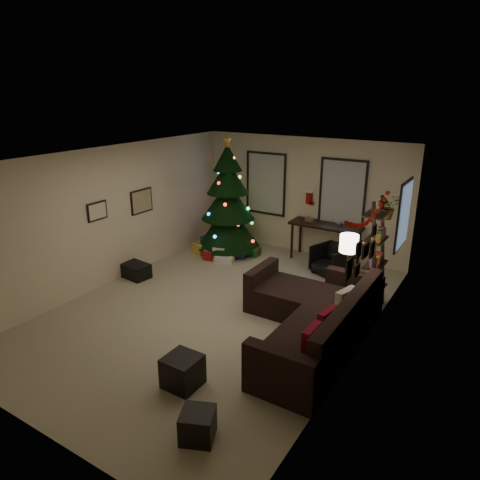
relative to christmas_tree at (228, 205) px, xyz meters
The scene contains 29 objects.
floor 3.17m from the christmas_tree, 60.42° to the right, with size 7.00×7.00×0.00m, color tan.
ceiling 3.34m from the christmas_tree, 60.42° to the right, with size 7.00×7.00×0.00m, color white.
wall_back 1.74m from the christmas_tree, 32.44° to the left, with size 5.00×5.00×0.00m, color beige.
wall_front 6.25m from the christmas_tree, 76.48° to the right, with size 5.00×5.00×0.00m, color beige.
wall_left 2.78m from the christmas_tree, 112.02° to the right, with size 7.00×7.00×0.00m, color beige.
wall_right 4.73m from the christmas_tree, 33.00° to the right, with size 7.00×7.00×0.00m, color beige.
window_back_left 1.11m from the christmas_tree, 60.41° to the left, with size 1.05×0.06×1.50m.
window_back_right 2.60m from the christmas_tree, 20.44° to the left, with size 1.05×0.06×1.50m.
window_right_wall 3.95m from the christmas_tree, ahead, with size 0.06×0.90×1.30m.
christmas_tree is the anchor object (origin of this frame).
presents 1.05m from the christmas_tree, 85.81° to the right, with size 1.50×1.26×0.30m.
sofa 4.22m from the christmas_tree, 37.82° to the right, with size 2.09×3.02×0.92m.
pillow_red_a 5.18m from the christmas_tree, 44.57° to the right, with size 0.11×0.41×0.41m, color maroon.
pillow_red_b 4.81m from the christmas_tree, 39.85° to the right, with size 0.11×0.40×0.40m, color maroon.
pillow_cream 4.36m from the christmas_tree, 32.13° to the right, with size 0.12×0.42×0.42m, color #BEAF99.
ottoman_near 5.16m from the christmas_tree, 63.41° to the right, with size 0.44×0.44×0.42m, color black.
ottoman_far 6.07m from the christmas_tree, 59.89° to the right, with size 0.37×0.37×0.35m, color black.
desk 2.30m from the christmas_tree, 16.58° to the left, with size 1.61×0.57×0.87m.
desk_chair 2.71m from the christmas_tree, ahead, with size 0.61×0.58×0.63m, color black.
bookshelf 3.91m from the christmas_tree, 15.45° to the right, with size 0.30×0.58×2.00m.
potted_plant 3.88m from the christmas_tree, 10.21° to the right, with size 0.51×0.44×0.57m, color #4C4C4C.
floor_lamp 3.75m from the christmas_tree, 24.49° to the right, with size 0.31×0.31×1.45m.
art_map 2.04m from the christmas_tree, 120.39° to the right, with size 0.04×0.60×0.50m.
art_abstract 3.11m from the christmas_tree, 109.28° to the right, with size 0.04×0.45×0.35m.
gallery 4.76m from the christmas_tree, 33.88° to the right, with size 0.03×1.25×0.54m.
garland 4.67m from the christmas_tree, 31.35° to the right, with size 0.08×1.90×0.30m, color #A5140C, non-canonical shape.
stocking_left 1.66m from the christmas_tree, 36.75° to the left, with size 0.20×0.05×0.36m.
stocking_right 1.88m from the christmas_tree, 28.14° to the left, with size 0.20×0.05×0.36m.
storage_bin 2.63m from the christmas_tree, 109.07° to the right, with size 0.59×0.40×0.30m, color black.
Camera 1 is at (4.05, -5.75, 3.73)m, focal length 33.16 mm.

